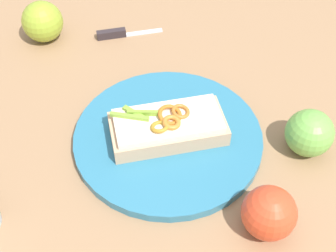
# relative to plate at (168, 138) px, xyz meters

# --- Properties ---
(ground_plane) EXTENTS (2.00, 2.00, 0.00)m
(ground_plane) POSITION_rel_plate_xyz_m (0.00, 0.00, -0.01)
(ground_plane) COLOR #956F4D
(ground_plane) RESTS_ON ground
(plate) EXTENTS (0.30, 0.30, 0.02)m
(plate) POSITION_rel_plate_xyz_m (0.00, 0.00, 0.00)
(plate) COLOR teal
(plate) RESTS_ON ground_plane
(sandwich) EXTENTS (0.18, 0.18, 0.05)m
(sandwich) POSITION_rel_plate_xyz_m (-0.00, -0.00, 0.03)
(sandwich) COLOR tan
(sandwich) RESTS_ON plate
(apple_0) EXTENTS (0.09, 0.09, 0.07)m
(apple_0) POSITION_rel_plate_xyz_m (0.19, 0.10, 0.03)
(apple_0) COLOR #6EB148
(apple_0) RESTS_ON ground_plane
(apple_2) EXTENTS (0.10, 0.10, 0.07)m
(apple_2) POSITION_rel_plate_xyz_m (0.19, -0.06, 0.03)
(apple_2) COLOR #DB4425
(apple_2) RESTS_ON ground_plane
(apple_3) EXTENTS (0.10, 0.10, 0.08)m
(apple_3) POSITION_rel_plate_xyz_m (-0.34, 0.09, 0.03)
(apple_3) COLOR #8EA82E
(apple_3) RESTS_ON ground_plane
(knife) EXTENTS (0.10, 0.10, 0.02)m
(knife) POSITION_rel_plate_xyz_m (-0.23, 0.18, -0.00)
(knife) COLOR silver
(knife) RESTS_ON ground_plane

